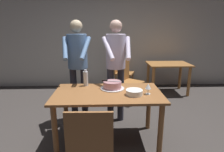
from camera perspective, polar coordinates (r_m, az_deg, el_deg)
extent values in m
plane|color=#383330|center=(2.94, -1.20, -18.80)|extent=(14.00, 14.00, 0.00)
cube|color=#BCB7AD|center=(5.20, -1.82, 11.78)|extent=(10.00, 0.12, 2.70)
cube|color=brown|center=(2.60, -1.29, -5.22)|extent=(1.46, 0.82, 0.03)
cylinder|color=brown|center=(2.54, -16.71, -15.82)|extent=(0.07, 0.07, 0.72)
cylinder|color=brown|center=(2.56, 14.36, -15.41)|extent=(0.07, 0.07, 0.72)
cylinder|color=brown|center=(3.12, -13.67, -9.57)|extent=(0.07, 0.07, 0.72)
cylinder|color=brown|center=(3.14, 10.91, -9.29)|extent=(0.07, 0.07, 0.72)
cylinder|color=silver|center=(2.74, 0.12, -3.72)|extent=(0.34, 0.34, 0.01)
cylinder|color=#D18C93|center=(2.72, 0.12, -2.70)|extent=(0.26, 0.26, 0.09)
cylinder|color=#926267|center=(2.71, 0.12, -1.71)|extent=(0.25, 0.25, 0.01)
cube|color=silver|center=(2.70, 0.54, -1.53)|extent=(0.20, 0.06, 0.00)
cube|color=black|center=(2.73, -2.16, -1.40)|extent=(0.08, 0.04, 0.02)
cylinder|color=white|center=(2.52, 6.66, -5.52)|extent=(0.22, 0.22, 0.01)
cylinder|color=white|center=(2.52, 6.67, -5.31)|extent=(0.22, 0.22, 0.01)
cylinder|color=white|center=(2.51, 6.68, -5.09)|extent=(0.22, 0.22, 0.01)
cylinder|color=white|center=(2.51, 6.68, -4.88)|extent=(0.22, 0.22, 0.01)
cylinder|color=white|center=(2.51, 6.69, -4.66)|extent=(0.22, 0.22, 0.01)
cylinder|color=white|center=(2.50, 6.70, -4.45)|extent=(0.22, 0.22, 0.01)
cylinder|color=white|center=(2.50, 6.70, -4.23)|extent=(0.22, 0.22, 0.01)
cylinder|color=silver|center=(2.58, 10.69, -5.29)|extent=(0.07, 0.07, 0.00)
cylinder|color=silver|center=(2.57, 10.73, -4.51)|extent=(0.01, 0.01, 0.07)
cone|color=silver|center=(2.54, 10.81, -3.02)|extent=(0.08, 0.08, 0.07)
cylinder|color=silver|center=(2.87, -7.90, -0.80)|extent=(0.07, 0.07, 0.22)
cylinder|color=silver|center=(2.84, -7.99, 1.63)|extent=(0.04, 0.04, 0.03)
cylinder|color=#2D2D38|center=(3.31, 2.62, -5.56)|extent=(0.11, 0.11, 0.95)
cylinder|color=#2D2D38|center=(3.28, -0.47, -5.76)|extent=(0.11, 0.11, 0.95)
cylinder|color=#B7ADC6|center=(3.11, 1.15, 7.40)|extent=(0.32, 0.32, 0.55)
sphere|color=tan|center=(3.08, 1.19, 14.69)|extent=(0.20, 0.20, 0.20)
cylinder|color=#B7ADC6|center=(2.96, 4.84, 8.37)|extent=(0.10, 0.42, 0.34)
cylinder|color=#B7ADC6|center=(2.90, -1.20, 8.28)|extent=(0.21, 0.41, 0.34)
cylinder|color=#2D2D38|center=(3.33, -8.23, -5.55)|extent=(0.11, 0.11, 0.95)
cylinder|color=#2D2D38|center=(3.36, -11.29, -5.52)|extent=(0.11, 0.11, 0.95)
cylinder|color=#4C6B93|center=(3.17, -10.36, 7.29)|extent=(0.32, 0.32, 0.55)
sphere|color=tan|center=(3.14, -10.71, 14.45)|extent=(0.20, 0.20, 0.20)
cylinder|color=#4C6B93|center=(2.96, -7.97, 8.28)|extent=(0.16, 0.42, 0.34)
cylinder|color=#4C6B93|center=(3.01, -13.94, 8.10)|extent=(0.15, 0.42, 0.34)
cube|color=brown|center=(2.11, -6.09, -19.80)|extent=(0.45, 0.45, 0.04)
cylinder|color=brown|center=(2.41, -10.18, -21.59)|extent=(0.04, 0.04, 0.41)
cylinder|color=brown|center=(2.38, -0.84, -21.81)|extent=(0.04, 0.04, 0.41)
cube|color=brown|center=(1.81, -6.88, -17.10)|extent=(0.44, 0.04, 0.45)
cube|color=#9E6633|center=(4.83, 16.60, 3.46)|extent=(1.00, 0.70, 0.03)
cylinder|color=#9E6633|center=(4.54, 12.26, -1.77)|extent=(0.07, 0.07, 0.71)
cylinder|color=#9E6633|center=(4.82, 22.09, -1.57)|extent=(0.07, 0.07, 0.71)
cylinder|color=#9E6633|center=(5.06, 10.75, 0.01)|extent=(0.07, 0.07, 0.71)
cylinder|color=#9E6633|center=(5.31, 19.73, 0.09)|extent=(0.07, 0.07, 0.71)
cube|color=#9E6633|center=(4.98, 3.76, 0.90)|extent=(0.57, 0.57, 0.04)
cylinder|color=#9E6633|center=(5.17, 6.20, -1.22)|extent=(0.04, 0.04, 0.41)
cylinder|color=#9E6633|center=(4.83, 5.22, -2.35)|extent=(0.04, 0.04, 0.41)
cylinder|color=#9E6633|center=(5.26, 2.33, -0.87)|extent=(0.04, 0.04, 0.41)
cylinder|color=#9E6633|center=(4.92, 1.11, -1.95)|extent=(0.04, 0.04, 0.41)
cube|color=#9E6633|center=(4.99, 1.53, 3.83)|extent=(0.19, 0.42, 0.45)
cube|color=#9E6633|center=(4.15, 5.81, -2.02)|extent=(0.62, 0.62, 0.04)
cylinder|color=#9E6633|center=(4.29, 9.07, -4.72)|extent=(0.04, 0.04, 0.41)
cylinder|color=#9E6633|center=(3.99, 6.68, -6.18)|extent=(0.04, 0.04, 0.41)
cylinder|color=#9E6633|center=(4.45, 4.89, -3.84)|extent=(0.04, 0.04, 0.41)
cylinder|color=#9E6633|center=(4.16, 2.29, -5.16)|extent=(0.04, 0.04, 0.41)
cube|color=#9E6633|center=(4.19, 3.47, 1.66)|extent=(0.29, 0.37, 0.45)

